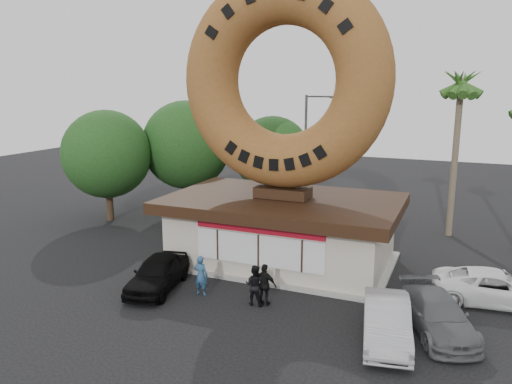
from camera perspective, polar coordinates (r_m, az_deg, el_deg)
The scene contains 15 objects.
ground at distance 20.12m, azimuth -3.00°, elevation -13.34°, with size 90.00×90.00×0.00m, color black.
donut_shop at distance 24.66m, azimuth 3.03°, elevation -4.08°, with size 11.20×7.20×3.80m.
giant_donut at distance 23.70m, azimuth 3.24°, elevation 12.58°, with size 10.07×10.07×2.57m, color brown.
tree_west at distance 34.37m, azimuth -7.94°, elevation 5.34°, with size 6.00×6.00×7.65m.
tree_mid at distance 33.85m, azimuth 1.90°, elevation 4.28°, with size 5.20×5.20×6.63m.
tree_far at distance 33.16m, azimuth -16.70°, elevation 4.16°, with size 5.60×5.60×7.14m.
palm_near at distance 30.31m, azimuth 22.36°, elevation 10.81°, with size 2.60×2.60×9.75m.
street_lamp at distance 34.03m, azimuth 5.90°, elevation 5.05°, with size 2.11×0.20×8.00m.
person_left at distance 21.25m, azimuth -6.32°, elevation -9.45°, with size 0.62×0.41×1.71m, color navy.
person_center at distance 20.23m, azimuth -0.16°, elevation -10.59°, with size 0.81×0.63×1.67m, color black.
person_right at distance 20.17m, azimuth 1.02°, elevation -10.57°, with size 1.01×0.42×1.73m, color black.
car_black at distance 22.16m, azimuth -11.17°, elevation -9.06°, with size 1.70×4.24×1.44m, color black.
car_silver at distance 18.25m, azimuth 14.71°, elevation -14.05°, with size 1.52×4.37×1.44m, color #ACABB0.
car_grey at distance 19.35m, azimuth 20.04°, elevation -13.04°, with size 1.85×4.54×1.32m, color slate.
car_white at distance 22.55m, azimuth 25.80°, elevation -9.81°, with size 2.27×4.92×1.37m, color white.
Camera 1 is at (7.99, -16.31, 8.66)m, focal length 35.00 mm.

